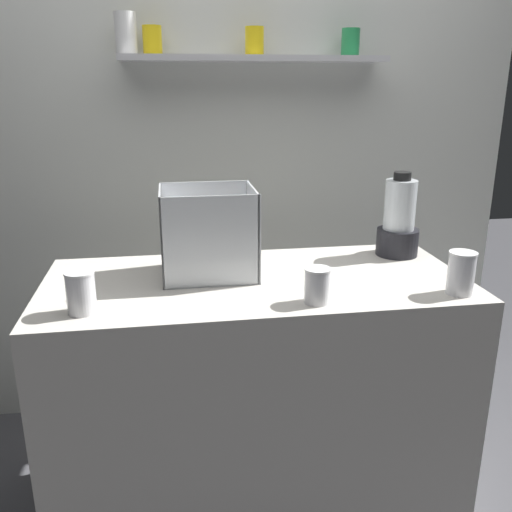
{
  "coord_description": "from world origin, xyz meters",
  "views": [
    {
      "loc": [
        -0.27,
        -1.7,
        1.53
      ],
      "look_at": [
        0.0,
        0.0,
        0.98
      ],
      "focal_mm": 38.49,
      "sensor_mm": 36.0,
      "label": 1
    }
  ],
  "objects_px": {
    "juice_cup_mango_far_left": "(81,295)",
    "juice_cup_orange_left": "(317,287)",
    "carrot_display_bin": "(211,246)",
    "juice_cup_carrot_middle": "(461,274)",
    "blender_pitcher": "(399,222)"
  },
  "relations": [
    {
      "from": "juice_cup_mango_far_left",
      "to": "juice_cup_orange_left",
      "type": "height_order",
      "value": "juice_cup_mango_far_left"
    },
    {
      "from": "carrot_display_bin",
      "to": "juice_cup_carrot_middle",
      "type": "xyz_separation_m",
      "value": [
        0.74,
        -0.3,
        -0.04
      ]
    },
    {
      "from": "carrot_display_bin",
      "to": "juice_cup_orange_left",
      "type": "bearing_deg",
      "value": -46.66
    },
    {
      "from": "carrot_display_bin",
      "to": "juice_cup_carrot_middle",
      "type": "bearing_deg",
      "value": -22.26
    },
    {
      "from": "carrot_display_bin",
      "to": "juice_cup_carrot_middle",
      "type": "height_order",
      "value": "carrot_display_bin"
    },
    {
      "from": "juice_cup_orange_left",
      "to": "juice_cup_carrot_middle",
      "type": "height_order",
      "value": "juice_cup_carrot_middle"
    },
    {
      "from": "juice_cup_mango_far_left",
      "to": "juice_cup_orange_left",
      "type": "distance_m",
      "value": 0.68
    },
    {
      "from": "blender_pitcher",
      "to": "juice_cup_orange_left",
      "type": "xyz_separation_m",
      "value": [
        -0.42,
        -0.41,
        -0.08
      ]
    },
    {
      "from": "juice_cup_carrot_middle",
      "to": "juice_cup_mango_far_left",
      "type": "bearing_deg",
      "value": 178.42
    },
    {
      "from": "juice_cup_orange_left",
      "to": "juice_cup_carrot_middle",
      "type": "bearing_deg",
      "value": 0.16
    },
    {
      "from": "blender_pitcher",
      "to": "juice_cup_carrot_middle",
      "type": "xyz_separation_m",
      "value": [
        0.03,
        -0.41,
        -0.06
      ]
    },
    {
      "from": "carrot_display_bin",
      "to": "blender_pitcher",
      "type": "distance_m",
      "value": 0.72
    },
    {
      "from": "carrot_display_bin",
      "to": "juice_cup_mango_far_left",
      "type": "bearing_deg",
      "value": -144.96
    },
    {
      "from": "juice_cup_mango_far_left",
      "to": "juice_cup_carrot_middle",
      "type": "xyz_separation_m",
      "value": [
        1.13,
        -0.03,
        0.01
      ]
    },
    {
      "from": "blender_pitcher",
      "to": "juice_cup_mango_far_left",
      "type": "relative_size",
      "value": 2.55
    }
  ]
}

